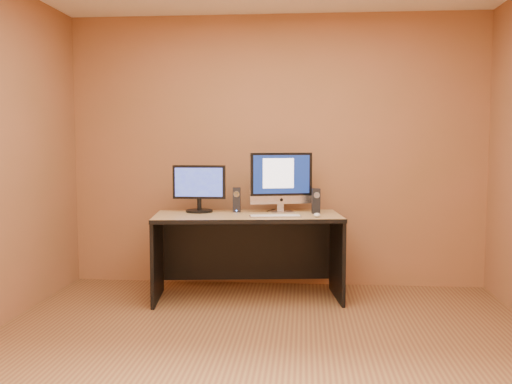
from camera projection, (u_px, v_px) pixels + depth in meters
floor at (260, 360)px, 3.64m from camera, size 4.00×4.00×0.00m
walls at (260, 156)px, 3.52m from camera, size 4.00×4.00×2.60m
desk at (248, 257)px, 5.04m from camera, size 1.70×0.90×0.75m
imac at (282, 182)px, 5.14m from camera, size 0.61×0.36×0.56m
second_monitor at (199, 189)px, 5.17m from camera, size 0.49×0.25×0.43m
speaker_left at (237, 200)px, 5.17m from camera, size 0.07×0.08×0.22m
speaker_right at (316, 201)px, 5.07m from camera, size 0.08×0.08×0.22m
keyboard at (275, 216)px, 4.83m from camera, size 0.45×0.18×0.02m
mouse at (317, 215)px, 4.84m from camera, size 0.06×0.11×0.04m
cable_a at (288, 211)px, 5.23m from camera, size 0.10×0.21×0.01m
cable_b at (271, 210)px, 5.30m from camera, size 0.07×0.18×0.01m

